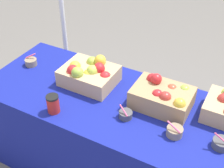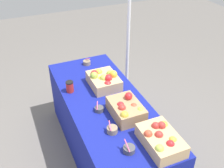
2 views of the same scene
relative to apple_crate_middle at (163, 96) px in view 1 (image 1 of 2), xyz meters
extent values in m
cube|color=navy|center=(-0.28, -0.09, -0.45)|extent=(1.90, 0.76, 0.74)
sphere|color=#B2332D|center=(0.35, 0.10, 0.04)|extent=(0.07, 0.07, 0.07)
cube|color=tan|center=(0.00, 0.00, -0.01)|extent=(0.37, 0.26, 0.13)
sphere|color=red|center=(-0.11, 0.07, 0.05)|extent=(0.07, 0.07, 0.07)
sphere|color=red|center=(-0.07, 0.05, 0.08)|extent=(0.07, 0.07, 0.07)
sphere|color=#99B742|center=(0.11, 0.09, 0.03)|extent=(0.07, 0.07, 0.07)
sphere|color=#D14C33|center=(0.04, 0.06, 0.03)|extent=(0.07, 0.07, 0.07)
sphere|color=#B2332D|center=(0.03, -0.06, 0.05)|extent=(0.07, 0.07, 0.07)
sphere|color=red|center=(-0.02, -0.05, 0.04)|extent=(0.07, 0.07, 0.07)
sphere|color=gold|center=(0.13, -0.08, 0.05)|extent=(0.07, 0.07, 0.07)
cube|color=tan|center=(-0.54, -0.01, -0.02)|extent=(0.37, 0.29, 0.12)
sphere|color=red|center=(-0.41, -0.02, 0.02)|extent=(0.08, 0.08, 0.08)
sphere|color=gold|center=(-0.52, -0.04, 0.02)|extent=(0.08, 0.08, 0.08)
sphere|color=red|center=(-0.47, 0.01, 0.05)|extent=(0.08, 0.08, 0.08)
sphere|color=#99B742|center=(-0.57, 0.08, 0.04)|extent=(0.08, 0.08, 0.08)
sphere|color=red|center=(-0.62, -0.09, 0.05)|extent=(0.08, 0.08, 0.08)
sphere|color=gold|center=(-0.51, 0.09, 0.07)|extent=(0.08, 0.08, 0.08)
sphere|color=#B2C64C|center=(-0.50, -0.02, 0.05)|extent=(0.08, 0.08, 0.08)
sphere|color=gold|center=(-0.64, -0.03, 0.04)|extent=(0.08, 0.08, 0.08)
sphere|color=#99B742|center=(-0.57, -0.11, 0.06)|extent=(0.08, 0.08, 0.08)
cylinder|color=#4C4C51|center=(-0.16, -0.21, -0.05)|extent=(0.08, 0.08, 0.04)
cylinder|color=#EA598C|center=(-0.16, -0.23, -0.01)|extent=(0.08, 0.04, 0.05)
cylinder|color=#4C4C51|center=(0.41, -0.17, -0.05)|extent=(0.10, 0.10, 0.05)
cylinder|color=#EA598C|center=(0.41, -0.19, 0.00)|extent=(0.10, 0.01, 0.07)
cylinder|color=gray|center=(-1.06, -0.03, -0.05)|extent=(0.09, 0.09, 0.05)
cylinder|color=#EA598C|center=(-1.07, -0.01, 0.00)|extent=(0.07, 0.05, 0.04)
cylinder|color=gray|center=(0.16, -0.21, -0.05)|extent=(0.09, 0.09, 0.05)
cylinder|color=#EA598C|center=(0.15, -0.23, 0.00)|extent=(0.09, 0.03, 0.04)
cylinder|color=red|center=(-0.58, -0.38, -0.02)|extent=(0.08, 0.08, 0.11)
cylinder|color=black|center=(-0.58, -0.38, 0.04)|extent=(0.08, 0.08, 0.01)
camera|label=1|loc=(0.43, -1.47, 1.22)|focal=48.94mm
camera|label=2|loc=(1.74, -0.89, 1.57)|focal=43.46mm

